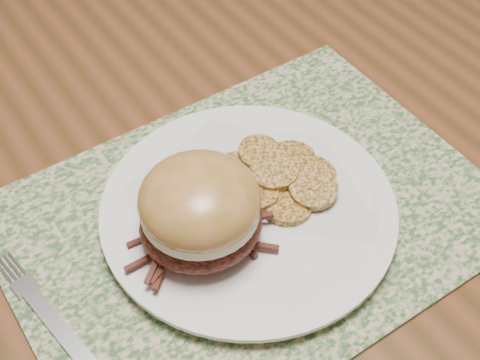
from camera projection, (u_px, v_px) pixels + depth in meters
name	position (u px, v px, depth m)	size (l,w,h in m)	color
dining_table	(136.00, 159.00, 0.80)	(1.50, 0.90, 0.75)	brown
placemat	(251.00, 217.00, 0.63)	(0.45, 0.33, 0.00)	#32582D
dinner_plate	(248.00, 211.00, 0.62)	(0.26, 0.26, 0.02)	white
pork_sandwich	(200.00, 210.00, 0.56)	(0.12, 0.12, 0.08)	black
roasted_potatoes	(276.00, 178.00, 0.63)	(0.12, 0.12, 0.03)	#BB7E37
fork	(51.00, 319.00, 0.56)	(0.04, 0.17, 0.00)	silver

